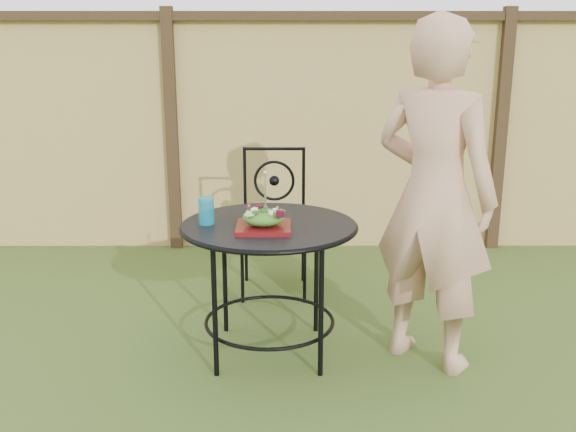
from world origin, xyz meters
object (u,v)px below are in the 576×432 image
object	(u,v)px
patio_table	(269,249)
patio_chair	(274,217)
diner	(434,197)
salad_plate	(264,227)

from	to	relation	value
patio_table	patio_chair	xyz separation A→B (m)	(0.01, 0.95, -0.08)
patio_table	patio_chair	world-z (taller)	patio_chair
patio_chair	diner	bearing A→B (deg)	-51.36
patio_table	diner	bearing A→B (deg)	-5.54
salad_plate	diner	bearing A→B (deg)	2.42
patio_chair	patio_table	bearing A→B (deg)	-90.42
patio_chair	diner	world-z (taller)	diner
salad_plate	patio_chair	bearing A→B (deg)	88.42
patio_chair	salad_plate	xyz separation A→B (m)	(-0.03, -1.06, 0.23)
diner	salad_plate	distance (m)	0.86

